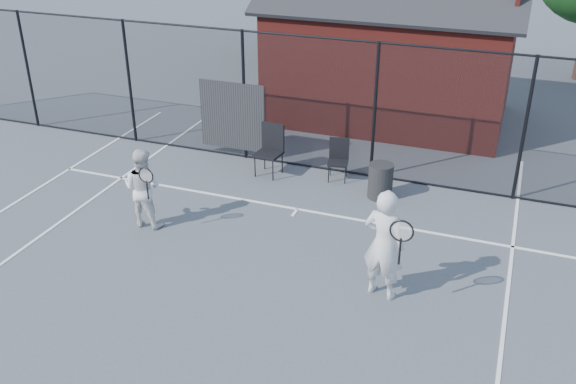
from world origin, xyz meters
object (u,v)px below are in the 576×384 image
(player_front, at_px, (384,244))
(waste_bin, at_px, (380,181))
(player_back, at_px, (143,188))
(chair_right, at_px, (338,161))
(chair_left, at_px, (268,152))
(clubhouse, at_px, (392,58))

(player_front, distance_m, waste_bin, 3.46)
(player_back, relative_size, chair_right, 1.73)
(waste_bin, bearing_deg, player_front, -76.65)
(player_front, height_order, waste_bin, player_front)
(player_back, relative_size, chair_left, 1.39)
(player_front, height_order, player_back, player_front)
(player_front, xyz_separation_m, chair_right, (-1.84, 3.82, -0.48))
(player_front, bearing_deg, player_back, 171.93)
(chair_left, distance_m, chair_right, 1.53)
(waste_bin, bearing_deg, player_back, -145.93)
(clubhouse, relative_size, player_front, 3.51)
(clubhouse, height_order, player_back, clubhouse)
(chair_right, xyz_separation_m, waste_bin, (1.05, -0.50, -0.08))
(player_back, distance_m, chair_left, 3.18)
(player_back, xyz_separation_m, chair_left, (1.37, 2.86, -0.22))
(chair_right, bearing_deg, chair_left, -179.73)
(chair_left, xyz_separation_m, waste_bin, (2.55, -0.21, -0.19))
(chair_right, bearing_deg, clubhouse, 77.44)
(player_back, bearing_deg, chair_right, 47.70)
(player_front, bearing_deg, waste_bin, 103.35)
(clubhouse, relative_size, chair_right, 7.30)
(player_front, relative_size, player_back, 1.20)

